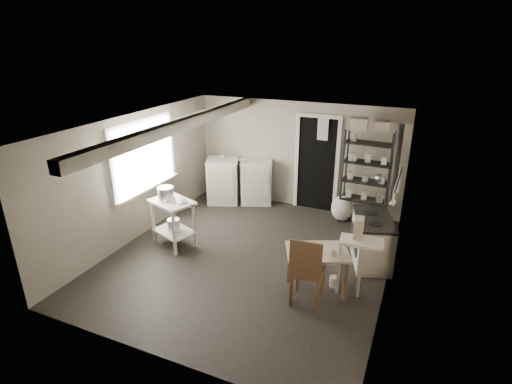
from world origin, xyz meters
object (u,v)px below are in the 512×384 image
at_px(stockpot, 166,195).
at_px(base_cabinets, 240,182).
at_px(stove, 372,238).
at_px(prep_table, 174,225).
at_px(shelf_rack, 366,178).
at_px(chair, 308,272).
at_px(work_table, 316,268).
at_px(flour_sack, 342,209).

distance_m(stockpot, base_cabinets, 2.36).
relative_size(base_cabinets, stove, 1.48).
xyz_separation_m(prep_table, base_cabinets, (0.21, 2.30, 0.06)).
relative_size(shelf_rack, chair, 1.80).
relative_size(stockpot, work_table, 0.35).
relative_size(stockpot, chair, 0.29).
distance_m(stockpot, chair, 2.91).
bearing_deg(stove, prep_table, 176.32).
relative_size(prep_table, work_table, 0.97).
distance_m(prep_table, stove, 3.44).
xyz_separation_m(work_table, flour_sack, (-0.17, 2.57, -0.14)).
distance_m(base_cabinets, flour_sack, 2.36).
relative_size(stove, flour_sack, 1.92).
height_order(shelf_rack, work_table, shelf_rack).
relative_size(stockpot, shelf_rack, 0.16).
xyz_separation_m(shelf_rack, flour_sack, (-0.40, -0.06, -0.71)).
bearing_deg(flour_sack, base_cabinets, 178.17).
xyz_separation_m(prep_table, shelf_rack, (2.96, 2.28, 0.55)).
xyz_separation_m(shelf_rack, stove, (0.39, -1.48, -0.51)).
xyz_separation_m(prep_table, flour_sack, (2.56, 2.22, -0.16)).
xyz_separation_m(base_cabinets, shelf_rack, (2.75, -0.01, 0.49)).
relative_size(chair, flour_sack, 2.00).
bearing_deg(stockpot, chair, -13.13).
distance_m(prep_table, stockpot, 0.55).
bearing_deg(flour_sack, prep_table, -139.02).
height_order(base_cabinets, chair, chair).
bearing_deg(prep_table, base_cabinets, 84.82).
relative_size(base_cabinets, flour_sack, 2.84).
bearing_deg(shelf_rack, chair, -93.21).
bearing_deg(prep_table, stove, 13.54).
distance_m(prep_table, work_table, 2.75).
bearing_deg(base_cabinets, stockpot, -120.19).
bearing_deg(stockpot, flour_sack, 39.52).
xyz_separation_m(base_cabinets, work_table, (2.52, -2.65, -0.08)).
bearing_deg(stockpot, shelf_rack, 36.41).
bearing_deg(work_table, prep_table, 172.72).
distance_m(stove, flour_sack, 1.63).
height_order(base_cabinets, shelf_rack, shelf_rack).
xyz_separation_m(stockpot, base_cabinets, (0.33, 2.29, -0.48)).
bearing_deg(shelf_rack, prep_table, -140.09).
distance_m(stockpot, flour_sack, 3.55).
distance_m(shelf_rack, chair, 2.98).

